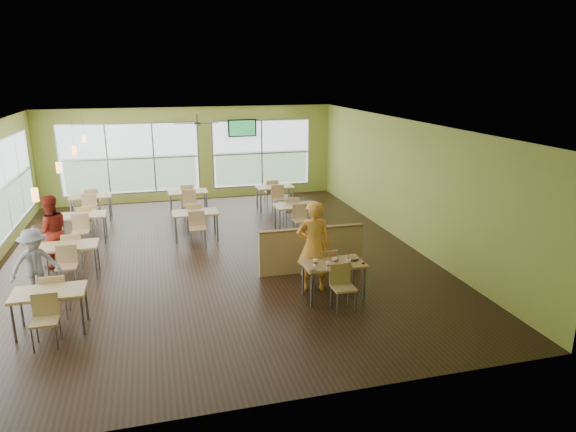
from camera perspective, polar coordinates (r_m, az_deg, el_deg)
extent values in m
plane|color=black|center=(12.76, -8.16, -4.43)|extent=(12.00, 12.00, 0.00)
plane|color=white|center=(12.04, -8.77, 10.00)|extent=(12.00, 12.00, 0.00)
cube|color=#A6A744|center=(18.17, -10.74, 6.78)|extent=(10.00, 0.04, 3.20)
cube|color=#A6A744|center=(6.67, -2.20, -8.99)|extent=(10.00, 0.04, 3.20)
cube|color=#A6A744|center=(13.77, 12.71, 3.78)|extent=(0.04, 12.00, 3.20)
cube|color=white|center=(15.61, -28.32, 3.39)|extent=(0.02, 4.50, 2.35)
cube|color=white|center=(18.13, -17.06, 6.10)|extent=(4.50, 0.02, 2.35)
cube|color=white|center=(18.51, -2.94, 6.97)|extent=(3.50, 0.02, 2.35)
cube|color=#B7BABC|center=(18.39, -9.75, 2.97)|extent=(8.00, 0.04, 0.05)
cube|color=tan|center=(10.19, 5.10, -5.29)|extent=(1.20, 0.70, 0.04)
cube|color=brown|center=(10.20, 5.10, -5.42)|extent=(1.22, 0.71, 0.01)
cylinder|color=slate|center=(9.92, 2.66, -8.20)|extent=(0.05, 0.05, 0.71)
cylinder|color=slate|center=(10.27, 8.46, -7.48)|extent=(0.05, 0.05, 0.71)
cylinder|color=slate|center=(10.43, 1.69, -6.95)|extent=(0.05, 0.05, 0.71)
cylinder|color=slate|center=(10.76, 7.24, -6.32)|extent=(0.05, 0.05, 0.71)
cube|color=tan|center=(10.77, 4.06, -5.66)|extent=(0.42, 0.42, 0.04)
cube|color=tan|center=(10.86, 3.76, -4.22)|extent=(0.42, 0.04, 0.40)
cube|color=tan|center=(9.82, 6.16, -7.93)|extent=(0.42, 0.42, 0.04)
cube|color=tan|center=(9.57, 6.61, -7.16)|extent=(0.42, 0.04, 0.40)
cube|color=tan|center=(11.55, 2.62, -3.85)|extent=(2.40, 0.12, 1.00)
cube|color=brown|center=(11.39, 2.65, -1.38)|extent=(2.40, 0.14, 0.04)
cube|color=tan|center=(9.81, -25.06, -7.67)|extent=(1.20, 0.70, 0.04)
cube|color=brown|center=(9.82, -25.05, -7.80)|extent=(1.22, 0.71, 0.01)
cylinder|color=slate|center=(9.82, -28.22, -10.48)|extent=(0.05, 0.05, 0.71)
cylinder|color=slate|center=(9.61, -21.87, -10.24)|extent=(0.05, 0.05, 0.71)
cylinder|color=slate|center=(10.33, -27.53, -9.08)|extent=(0.05, 0.05, 0.71)
cylinder|color=slate|center=(10.14, -21.52, -8.82)|extent=(0.05, 0.05, 0.71)
cube|color=tan|center=(10.42, -24.40, -7.90)|extent=(0.42, 0.42, 0.04)
cube|color=tan|center=(10.51, -24.38, -6.39)|extent=(0.42, 0.04, 0.40)
cube|color=tan|center=(9.43, -25.40, -10.54)|extent=(0.42, 0.42, 0.04)
cube|color=tan|center=(9.17, -25.76, -9.82)|extent=(0.42, 0.04, 0.40)
cube|color=tan|center=(12.13, -23.19, -3.05)|extent=(1.20, 0.70, 0.04)
cube|color=brown|center=(12.14, -23.17, -3.16)|extent=(1.22, 0.71, 0.01)
cylinder|color=slate|center=(12.07, -25.71, -5.33)|extent=(0.05, 0.05, 0.71)
cylinder|color=slate|center=(11.90, -20.59, -5.03)|extent=(0.05, 0.05, 0.71)
cylinder|color=slate|center=(12.61, -25.26, -4.40)|extent=(0.05, 0.05, 0.71)
cylinder|color=slate|center=(12.45, -20.37, -4.10)|extent=(0.05, 0.05, 0.71)
cube|color=tan|center=(12.73, -22.73, -3.46)|extent=(0.42, 0.42, 0.04)
cube|color=tan|center=(12.84, -22.74, -2.26)|extent=(0.42, 0.04, 0.40)
cube|color=tan|center=(11.70, -23.38, -5.20)|extent=(0.42, 0.42, 0.04)
cube|color=tan|center=(11.45, -23.63, -4.50)|extent=(0.42, 0.04, 0.40)
cube|color=tan|center=(14.50, -21.93, 0.08)|extent=(1.20, 0.70, 0.04)
cube|color=brown|center=(14.51, -21.92, -0.02)|extent=(1.22, 0.71, 0.01)
cylinder|color=slate|center=(14.41, -24.02, -1.82)|extent=(0.05, 0.05, 0.71)
cylinder|color=slate|center=(14.27, -19.75, -1.53)|extent=(0.05, 0.05, 0.71)
cylinder|color=slate|center=(14.96, -23.71, -1.16)|extent=(0.05, 0.05, 0.71)
cylinder|color=slate|center=(14.82, -19.59, -0.87)|extent=(0.05, 0.05, 0.71)
cube|color=tan|center=(15.10, -21.60, -0.39)|extent=(0.42, 0.42, 0.04)
cube|color=tan|center=(15.23, -21.61, 0.59)|extent=(0.42, 0.04, 0.40)
cube|color=tan|center=(14.05, -22.05, -1.62)|extent=(0.42, 0.42, 0.04)
cube|color=tan|center=(13.81, -22.23, -0.98)|extent=(0.42, 0.04, 0.40)
cube|color=tan|center=(16.62, -21.12, 2.08)|extent=(1.20, 0.70, 0.04)
cube|color=brown|center=(16.63, -21.11, 2.00)|extent=(1.22, 0.71, 0.01)
cylinder|color=slate|center=(16.50, -22.94, 0.44)|extent=(0.05, 0.05, 0.71)
cylinder|color=slate|center=(16.38, -19.21, 0.72)|extent=(0.05, 0.05, 0.71)
cylinder|color=slate|center=(17.06, -22.70, 0.95)|extent=(0.05, 0.05, 0.71)
cylinder|color=slate|center=(16.94, -19.09, 1.21)|extent=(0.05, 0.05, 0.71)
cube|color=tan|center=(17.22, -20.86, 1.60)|extent=(0.42, 0.42, 0.04)
cube|color=tan|center=(17.35, -20.87, 2.45)|extent=(0.42, 0.04, 0.40)
cube|color=tan|center=(16.16, -21.20, 0.67)|extent=(0.42, 0.42, 0.04)
cube|color=tan|center=(15.92, -21.35, 1.26)|extent=(0.42, 0.04, 0.40)
cube|color=tan|center=(13.94, -10.27, 0.38)|extent=(1.20, 0.70, 0.04)
cube|color=brown|center=(13.94, -10.27, 0.28)|extent=(1.22, 0.71, 0.01)
cylinder|color=slate|center=(13.73, -12.33, -1.60)|extent=(0.05, 0.05, 0.71)
cylinder|color=slate|center=(13.81, -7.86, -1.27)|extent=(0.05, 0.05, 0.71)
cylinder|color=slate|center=(14.29, -12.46, -0.92)|extent=(0.05, 0.05, 0.71)
cylinder|color=slate|center=(14.37, -8.16, -0.61)|extent=(0.05, 0.05, 0.71)
cube|color=tan|center=(14.54, -10.41, -0.12)|extent=(0.42, 0.42, 0.04)
cube|color=tan|center=(14.66, -10.52, 0.91)|extent=(0.42, 0.04, 0.40)
cube|color=tan|center=(13.49, -10.01, -1.37)|extent=(0.42, 0.42, 0.04)
cube|color=tan|center=(13.24, -9.97, -0.70)|extent=(0.42, 0.04, 0.40)
cube|color=tan|center=(16.35, -11.06, 2.65)|extent=(1.20, 0.70, 0.04)
cube|color=brown|center=(16.36, -11.05, 2.57)|extent=(1.22, 0.71, 0.01)
cylinder|color=slate|center=(16.14, -12.82, 1.00)|extent=(0.05, 0.05, 0.71)
cylinder|color=slate|center=(16.21, -9.01, 1.27)|extent=(0.05, 0.05, 0.71)
cylinder|color=slate|center=(16.70, -12.91, 1.49)|extent=(0.05, 0.05, 0.71)
cylinder|color=slate|center=(16.77, -9.23, 1.75)|extent=(0.05, 0.05, 0.71)
cube|color=tan|center=(16.95, -11.15, 2.14)|extent=(0.42, 0.42, 0.04)
cube|color=tan|center=(17.09, -11.24, 3.01)|extent=(0.42, 0.04, 0.40)
cube|color=tan|center=(15.89, -10.85, 1.23)|extent=(0.42, 0.42, 0.04)
cube|color=tan|center=(15.65, -10.84, 1.84)|extent=(0.42, 0.04, 0.40)
cube|color=tan|center=(14.41, 0.87, 1.16)|extent=(1.20, 0.70, 0.04)
cube|color=brown|center=(14.42, 0.87, 1.07)|extent=(1.22, 0.71, 0.01)
cylinder|color=slate|center=(14.11, -0.92, -0.75)|extent=(0.05, 0.05, 0.71)
cylinder|color=slate|center=(14.40, 3.25, -0.42)|extent=(0.05, 0.05, 0.71)
cylinder|color=slate|center=(14.65, -1.48, -0.12)|extent=(0.05, 0.05, 0.71)
cylinder|color=slate|center=(14.93, 2.55, 0.18)|extent=(0.05, 0.05, 0.71)
cube|color=tan|center=(15.00, 0.29, 0.65)|extent=(0.42, 0.42, 0.04)
cube|color=tan|center=(15.12, 0.10, 1.63)|extent=(0.42, 0.04, 0.40)
cube|color=tan|center=(13.98, 1.48, -0.50)|extent=(0.42, 0.42, 0.04)
cube|color=tan|center=(13.75, 1.71, 0.16)|extent=(0.42, 0.04, 0.40)
cube|color=tan|center=(16.76, -1.47, 3.27)|extent=(1.20, 0.70, 0.04)
cube|color=brown|center=(16.77, -1.47, 3.19)|extent=(1.22, 0.71, 0.01)
cylinder|color=slate|center=(16.46, -3.05, 1.67)|extent=(0.05, 0.05, 0.71)
cylinder|color=slate|center=(16.71, 0.58, 1.91)|extent=(0.05, 0.05, 0.71)
cylinder|color=slate|center=(17.01, -3.46, 2.14)|extent=(0.05, 0.05, 0.71)
cylinder|color=slate|center=(17.25, 0.06, 2.36)|extent=(0.05, 0.05, 0.71)
cube|color=tan|center=(17.35, -1.89, 2.75)|extent=(0.42, 0.42, 0.04)
cube|color=tan|center=(17.48, -2.04, 3.59)|extent=(0.42, 0.04, 0.40)
cube|color=tan|center=(16.31, -1.01, 1.90)|extent=(0.42, 0.42, 0.04)
cube|color=tan|center=(16.08, -0.85, 2.50)|extent=(0.42, 0.04, 0.40)
cylinder|color=#2D2119|center=(9.23, -26.60, 4.53)|extent=(0.01, 0.01, 0.70)
cylinder|color=orange|center=(9.31, -26.30, 2.12)|extent=(0.11, 0.11, 0.22)
cylinder|color=#2D2119|center=(11.66, -24.32, 6.86)|extent=(0.01, 0.01, 0.70)
cylinder|color=orange|center=(11.72, -24.10, 4.93)|extent=(0.11, 0.11, 0.22)
cylinder|color=#2D2119|center=(14.11, -22.82, 8.38)|extent=(0.01, 0.01, 0.70)
cylinder|color=orange|center=(14.16, -22.65, 6.78)|extent=(0.11, 0.11, 0.22)
cylinder|color=#2D2119|center=(16.29, -21.87, 9.34)|extent=(0.01, 0.01, 0.70)
cylinder|color=orange|center=(16.33, -21.72, 7.95)|extent=(0.11, 0.11, 0.22)
cylinder|color=#2D2119|center=(15.02, -10.08, 10.64)|extent=(0.03, 0.03, 0.24)
cylinder|color=#2D2119|center=(15.03, -10.06, 10.11)|extent=(0.16, 0.16, 0.06)
cube|color=#2D2119|center=(15.07, -8.71, 10.18)|extent=(0.55, 0.10, 0.01)
cube|color=#2D2119|center=(15.38, -10.18, 10.23)|extent=(0.10, 0.55, 0.01)
cube|color=#2D2119|center=(15.01, -11.41, 10.03)|extent=(0.55, 0.10, 0.01)
cube|color=#2D2119|center=(14.69, -9.93, 9.98)|extent=(0.10, 0.55, 0.01)
cube|color=black|center=(18.18, -5.11, 9.71)|extent=(1.00, 0.06, 0.60)
cube|color=#268A43|center=(18.15, -5.09, 9.70)|extent=(0.90, 0.01, 0.52)
imported|color=orange|center=(10.44, 2.84, -3.39)|extent=(0.75, 0.53, 1.91)
imported|color=maroon|center=(12.91, -24.86, -1.58)|extent=(1.01, 0.90, 1.70)
imported|color=slate|center=(11.26, -26.31, -4.84)|extent=(1.08, 0.87, 1.46)
cone|color=white|center=(9.98, 3.07, -5.19)|extent=(0.10, 0.10, 0.13)
cylinder|color=red|center=(9.98, 3.07, -5.18)|extent=(0.09, 0.09, 0.04)
cylinder|color=white|center=(9.96, 3.08, -4.81)|extent=(0.10, 0.10, 0.01)
cylinder|color=#0B7DC3|center=(9.92, 3.09, -4.22)|extent=(0.03, 0.06, 0.23)
cone|color=white|center=(9.89, 4.46, -5.46)|extent=(0.09, 0.09, 0.12)
cylinder|color=red|center=(9.89, 4.46, -5.45)|extent=(0.08, 0.08, 0.03)
cylinder|color=white|center=(9.87, 4.47, -5.12)|extent=(0.09, 0.09, 0.01)
cylinder|color=yellow|center=(9.83, 4.48, -4.57)|extent=(0.03, 0.05, 0.21)
cone|color=white|center=(10.12, 5.22, -4.98)|extent=(0.09, 0.09, 0.12)
cylinder|color=red|center=(10.12, 5.22, -4.97)|extent=(0.08, 0.08, 0.03)
cylinder|color=white|center=(10.09, 5.23, -4.64)|extent=(0.09, 0.09, 0.01)
cylinder|color=red|center=(10.06, 5.24, -4.11)|extent=(0.02, 0.05, 0.21)
cone|color=white|center=(10.02, 6.72, -5.21)|extent=(0.09, 0.09, 0.13)
cylinder|color=red|center=(10.01, 6.72, -5.20)|extent=(0.09, 0.09, 0.04)
cylinder|color=white|center=(9.99, 6.73, -4.85)|extent=(0.10, 0.10, 0.01)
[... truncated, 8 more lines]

